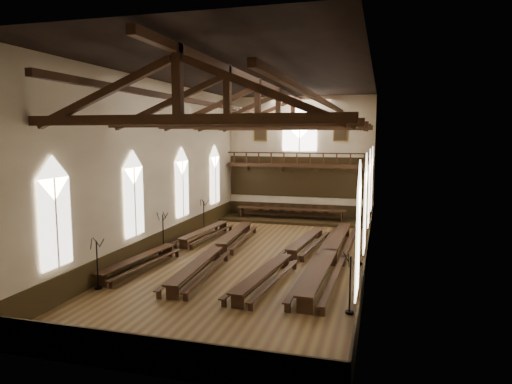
# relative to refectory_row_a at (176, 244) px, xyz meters

# --- Properties ---
(ground) EXTENTS (26.00, 26.00, 0.00)m
(ground) POSITION_rel_refectory_row_a_xyz_m (4.94, 0.08, -0.49)
(ground) COLOR brown
(ground) RESTS_ON ground
(room_walls) EXTENTS (26.00, 26.00, 26.00)m
(room_walls) POSITION_rel_refectory_row_a_xyz_m (4.94, 0.08, 5.97)
(room_walls) COLOR beige
(room_walls) RESTS_ON ground
(wainscot_band) EXTENTS (12.00, 26.00, 1.20)m
(wainscot_band) POSITION_rel_refectory_row_a_xyz_m (4.94, 0.08, 0.11)
(wainscot_band) COLOR black
(wainscot_band) RESTS_ON ground
(side_windows) EXTENTS (11.85, 19.80, 4.50)m
(side_windows) POSITION_rel_refectory_row_a_xyz_m (4.94, 0.08, 3.25)
(side_windows) COLOR white
(side_windows) RESTS_ON room_walls
(end_window) EXTENTS (2.80, 0.12, 3.80)m
(end_window) POSITION_rel_refectory_row_a_xyz_m (4.94, 12.98, 6.73)
(end_window) COLOR white
(end_window) RESTS_ON room_walls
(minstrels_gallery) EXTENTS (11.80, 1.24, 3.70)m
(minstrels_gallery) POSITION_rel_refectory_row_a_xyz_m (4.94, 12.74, 3.41)
(minstrels_gallery) COLOR #3A1F12
(minstrels_gallery) RESTS_ON room_walls
(portraits) EXTENTS (7.75, 0.09, 1.45)m
(portraits) POSITION_rel_refectory_row_a_xyz_m (4.94, 12.98, 6.61)
(portraits) COLOR brown
(portraits) RESTS_ON room_walls
(roof_trusses) EXTENTS (11.70, 25.70, 2.80)m
(roof_trusses) POSITION_rel_refectory_row_a_xyz_m (4.94, 0.08, 7.72)
(roof_trusses) COLOR #3A1F12
(roof_trusses) RESTS_ON room_walls
(refectory_row_a) EXTENTS (1.95, 13.80, 0.67)m
(refectory_row_a) POSITION_rel_refectory_row_a_xyz_m (0.00, 0.00, 0.00)
(refectory_row_a) COLOR #3A1F12
(refectory_row_a) RESTS_ON ground
(refectory_row_b) EXTENTS (1.87, 14.21, 0.72)m
(refectory_row_b) POSITION_rel_refectory_row_a_xyz_m (2.77, -0.41, 0.03)
(refectory_row_b) COLOR #3A1F12
(refectory_row_b) RESTS_ON ground
(refectory_row_c) EXTENTS (2.09, 14.07, 0.70)m
(refectory_row_c) POSITION_rel_refectory_row_a_xyz_m (6.87, -0.73, 0.02)
(refectory_row_c) COLOR #3A1F12
(refectory_row_c) RESTS_ON ground
(refectory_row_d) EXTENTS (1.85, 15.06, 0.82)m
(refectory_row_d) POSITION_rel_refectory_row_a_xyz_m (9.02, -0.04, 0.10)
(refectory_row_d) COLOR #3A1F12
(refectory_row_d) RESTS_ON ground
(dais) EXTENTS (11.40, 3.14, 0.21)m
(dais) POSITION_rel_refectory_row_a_xyz_m (4.57, 11.48, -0.39)
(dais) COLOR black
(dais) RESTS_ON ground
(high_table) EXTENTS (8.80, 1.07, 0.82)m
(high_table) POSITION_rel_refectory_row_a_xyz_m (4.57, 11.48, 0.41)
(high_table) COLOR #3A1F12
(high_table) RESTS_ON dais
(high_chairs) EXTENTS (6.83, 0.53, 1.07)m
(high_chairs) POSITION_rel_refectory_row_a_xyz_m (4.57, 12.33, 0.30)
(high_chairs) COLOR #3A1F12
(high_chairs) RESTS_ON dais
(candelabrum_left_near) EXTENTS (0.66, 0.72, 2.35)m
(candelabrum_left_near) POSITION_rel_refectory_row_a_xyz_m (-0.61, -6.83, 0.22)
(candelabrum_left_near) COLOR black
(candelabrum_left_near) RESTS_ON ground
(candelabrum_left_mid) EXTENTS (0.75, 0.69, 2.47)m
(candelabrum_left_mid) POSITION_rel_refectory_row_a_xyz_m (-0.61, -0.45, 0.26)
(candelabrum_left_mid) COLOR black
(candelabrum_left_mid) RESTS_ON ground
(candelabrum_left_far) EXTENTS (0.63, 0.72, 2.34)m
(candelabrum_left_far) POSITION_rel_refectory_row_a_xyz_m (-0.61, 5.81, 0.22)
(candelabrum_left_far) COLOR black
(candelabrum_left_far) RESTS_ON ground
(candelabrum_right_near) EXTENTS (0.72, 0.71, 2.41)m
(candelabrum_right_near) POSITION_rel_refectory_row_a_xyz_m (10.49, -6.68, 0.24)
(candelabrum_right_near) COLOR black
(candelabrum_right_near) RESTS_ON ground
(candelabrum_right_mid) EXTENTS (0.81, 0.79, 2.70)m
(candelabrum_right_mid) POSITION_rel_refectory_row_a_xyz_m (10.49, 0.37, 0.33)
(candelabrum_right_mid) COLOR black
(candelabrum_right_mid) RESTS_ON ground
(candelabrum_right_far) EXTENTS (0.70, 0.67, 2.32)m
(candelabrum_right_far) POSITION_rel_refectory_row_a_xyz_m (10.49, 7.50, 0.21)
(candelabrum_right_far) COLOR black
(candelabrum_right_far) RESTS_ON ground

